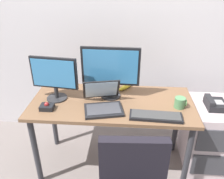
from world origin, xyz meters
TOP-DOWN VIEW (x-y plane):
  - ground_plane at (0.00, 0.00)m, footprint 8.00×8.00m
  - back_wall at (0.00, 0.67)m, footprint 6.00×0.10m
  - desk at (0.00, 0.00)m, footprint 1.42×0.64m
  - file_cabinet at (0.93, 0.11)m, footprint 0.42×0.53m
  - desk_phone at (0.92, 0.10)m, footprint 0.17×0.20m
  - monitor_main at (-0.02, 0.09)m, footprint 0.51×0.18m
  - monitor_side at (-0.50, 0.02)m, footprint 0.41×0.18m
  - keyboard at (0.36, -0.22)m, footprint 0.42×0.16m
  - laptop at (-0.07, -0.10)m, footprint 0.37×0.38m
  - trackball_mouse at (-0.53, -0.16)m, footprint 0.11×0.09m
  - coffee_mug at (0.57, -0.05)m, footprint 0.10×0.09m
  - banana at (0.11, 0.25)m, footprint 0.15×0.17m

SIDE VIEW (x-z plane):
  - ground_plane at x=0.00m, z-range 0.00..0.00m
  - file_cabinet at x=0.93m, z-range 0.00..0.67m
  - desk at x=0.00m, z-range 0.28..1.02m
  - desk_phone at x=0.92m, z-range 0.66..0.75m
  - keyboard at x=0.36m, z-range 0.74..0.77m
  - banana at x=0.11m, z-range 0.74..0.78m
  - trackball_mouse at x=-0.53m, z-range 0.73..0.80m
  - coffee_mug at x=0.57m, z-range 0.74..0.83m
  - laptop at x=-0.07m, z-range 0.68..0.90m
  - monitor_side at x=-0.50m, z-range 0.77..1.16m
  - monitor_main at x=-0.02m, z-range 0.78..1.24m
  - back_wall at x=0.00m, z-range 0.00..2.80m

